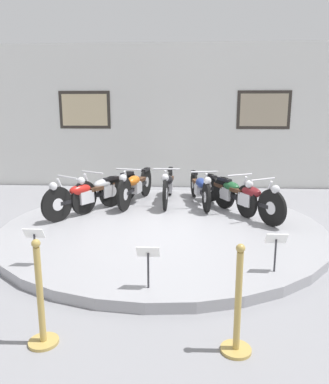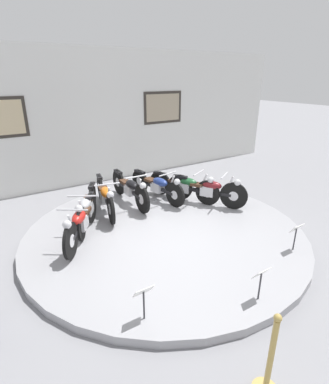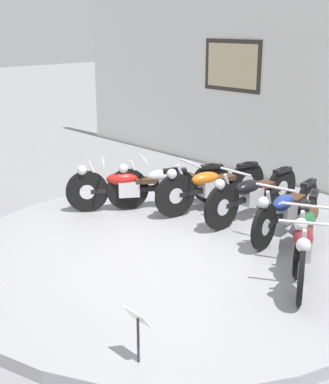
{
  "view_description": "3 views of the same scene",
  "coord_description": "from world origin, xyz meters",
  "views": [
    {
      "loc": [
        0.44,
        -6.35,
        2.14
      ],
      "look_at": [
        0.02,
        0.14,
        0.68
      ],
      "focal_mm": 35.0,
      "sensor_mm": 36.0,
      "label": 1
    },
    {
      "loc": [
        -2.93,
        -4.59,
        3.08
      ],
      "look_at": [
        0.14,
        0.23,
        0.84
      ],
      "focal_mm": 28.0,
      "sensor_mm": 36.0,
      "label": 2
    },
    {
      "loc": [
        4.55,
        -4.41,
        2.91
      ],
      "look_at": [
        -0.25,
        0.06,
        0.82
      ],
      "focal_mm": 50.0,
      "sensor_mm": 36.0,
      "label": 3
    }
  ],
  "objects": [
    {
      "name": "info_placard_front_centre",
      "position": [
        0.0,
        -2.45,
        0.51
      ],
      "size": [
        0.26,
        0.11,
        0.51
      ],
      "color": "#333338",
      "rests_on": "display_platform"
    },
    {
      "name": "motorcycle_black",
      "position": [
        -0.0,
        1.56,
        0.54
      ],
      "size": [
        0.54,
        2.02,
        0.81
      ],
      "color": "black",
      "rests_on": "display_platform"
    },
    {
      "name": "motorcycle_green",
      "position": [
        1.25,
        1.05,
        0.52
      ],
      "size": [
        0.91,
        1.79,
        0.78
      ],
      "color": "black",
      "rests_on": "display_platform"
    },
    {
      "name": "display_platform",
      "position": [
        0.0,
        0.0,
        0.07
      ],
      "size": [
        5.59,
        5.59,
        0.14
      ],
      "primitive_type": "cylinder",
      "color": "#99999E",
      "rests_on": "ground_plane"
    },
    {
      "name": "motorcycle_silver",
      "position": [
        -1.25,
        1.06,
        0.53
      ],
      "size": [
        1.01,
        1.78,
        0.8
      ],
      "color": "black",
      "rests_on": "display_platform"
    },
    {
      "name": "stanchion_post_left_of_entry",
      "position": [
        -0.89,
        -3.34,
        0.34
      ],
      "size": [
        0.28,
        0.28,
        1.02
      ],
      "color": "tan",
      "rests_on": "ground_plane"
    },
    {
      "name": "stanchion_post_right_of_entry",
      "position": [
        0.89,
        -3.34,
        0.34
      ],
      "size": [
        0.28,
        0.28,
        1.02
      ],
      "color": "tan",
      "rests_on": "ground_plane"
    },
    {
      "name": "motorcycle_red",
      "position": [
        -1.55,
        0.52,
        0.53
      ],
      "size": [
        1.16,
        1.68,
        0.8
      ],
      "color": "black",
      "rests_on": "display_platform"
    },
    {
      "name": "motorcycle_maroon",
      "position": [
        1.55,
        0.52,
        0.53
      ],
      "size": [
        1.11,
        1.72,
        0.8
      ],
      "color": "black",
      "rests_on": "display_platform"
    },
    {
      "name": "back_wall",
      "position": [
        0.0,
        3.99,
        1.91
      ],
      "size": [
        14.0,
        0.22,
        3.82
      ],
      "color": "silver",
      "rests_on": "ground_plane"
    },
    {
      "name": "info_placard_front_right",
      "position": [
        1.53,
        -1.91,
        0.51
      ],
      "size": [
        0.26,
        0.11,
        0.51
      ],
      "color": "#333338",
      "rests_on": "display_platform"
    },
    {
      "name": "info_placard_front_left",
      "position": [
        -1.53,
        -1.91,
        0.51
      ],
      "size": [
        0.26,
        0.11,
        0.51
      ],
      "color": "#333338",
      "rests_on": "display_platform"
    },
    {
      "name": "ground_plane",
      "position": [
        0.0,
        0.0,
        0.0
      ],
      "size": [
        60.0,
        60.0,
        0.0
      ],
      "primitive_type": "plane",
      "color": "gray"
    },
    {
      "name": "motorcycle_orange",
      "position": [
        -0.69,
        1.43,
        0.54
      ],
      "size": [
        0.59,
        1.99,
        0.81
      ],
      "color": "black",
      "rests_on": "display_platform"
    },
    {
      "name": "motorcycle_blue",
      "position": [
        0.69,
        1.43,
        0.51
      ],
      "size": [
        0.54,
        1.94,
        0.78
      ],
      "color": "black",
      "rests_on": "display_platform"
    }
  ]
}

